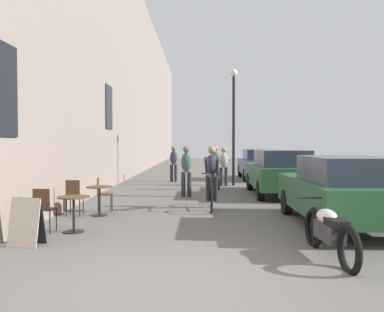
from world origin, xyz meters
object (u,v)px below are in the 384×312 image
(cafe_table_mid, at_px, (100,194))
(cafe_chair_mid_toward_wall, at_px, (74,195))
(sandwich_board_sign, at_px, (27,222))
(pedestrian_far, at_px, (224,164))
(parked_car_nearest, at_px, (340,190))
(street_lamp, at_px, (234,112))
(parked_car_second, at_px, (279,172))
(pedestrian_mid, at_px, (215,165))
(cyclist_on_bicycle, at_px, (212,179))
(pedestrian_near, at_px, (186,168))
(parked_motorcycle, at_px, (330,232))
(cafe_table_near, at_px, (74,206))
(cafe_chair_mid_toward_street, at_px, (102,192))
(parked_car_third, at_px, (259,164))
(cafe_chair_near_toward_street, at_px, (44,207))
(pedestrian_furthest, at_px, (174,162))

(cafe_table_mid, relative_size, cafe_chair_mid_toward_wall, 0.81)
(sandwich_board_sign, xyz_separation_m, pedestrian_far, (4.05, 10.02, 0.49))
(cafe_table_mid, distance_m, parked_car_nearest, 5.59)
(street_lamp, distance_m, parked_car_second, 4.19)
(pedestrian_mid, bearing_deg, cyclist_on_bicycle, -93.56)
(pedestrian_mid, distance_m, street_lamp, 2.95)
(pedestrian_near, xyz_separation_m, parked_car_second, (3.18, 0.45, -0.14))
(sandwich_board_sign, bearing_deg, parked_motorcycle, -7.84)
(cafe_table_near, xyz_separation_m, pedestrian_mid, (3.13, 7.36, 0.45))
(pedestrian_near, distance_m, parked_car_second, 3.21)
(pedestrian_mid, xyz_separation_m, street_lamp, (0.84, 1.84, 2.14))
(cafe_chair_mid_toward_street, bearing_deg, parked_car_third, 60.59)
(cafe_chair_mid_toward_wall, bearing_deg, parked_motorcycle, -35.13)
(cyclist_on_bicycle, xyz_separation_m, parked_car_nearest, (2.65, -2.36, -0.03))
(cafe_chair_near_toward_street, relative_size, parked_car_third, 0.21)
(pedestrian_furthest, bearing_deg, street_lamp, -32.55)
(cyclist_on_bicycle, bearing_deg, pedestrian_far, 83.39)
(cafe_table_near, relative_size, parked_car_third, 0.17)
(cafe_table_near, xyz_separation_m, cafe_chair_near_toward_street, (-0.58, -0.08, -0.00))
(pedestrian_near, relative_size, street_lamp, 0.34)
(street_lamp, bearing_deg, cafe_chair_near_toward_street, -116.12)
(pedestrian_furthest, xyz_separation_m, parked_car_third, (4.14, 1.36, -0.16))
(pedestrian_furthest, relative_size, parked_car_nearest, 0.39)
(pedestrian_near, distance_m, street_lamp, 4.68)
(parked_car_third, bearing_deg, pedestrian_far, -120.42)
(cafe_chair_mid_toward_wall, distance_m, pedestrian_near, 4.55)
(sandwich_board_sign, distance_m, street_lamp, 11.52)
(cafe_chair_mid_toward_wall, xyz_separation_m, pedestrian_furthest, (1.89, 9.07, 0.41))
(sandwich_board_sign, distance_m, cyclist_on_bicycle, 5.28)
(cafe_table_near, distance_m, sandwich_board_sign, 1.18)
(cafe_chair_mid_toward_street, height_order, cafe_chair_mid_toward_wall, same)
(pedestrian_near, bearing_deg, cyclist_on_bicycle, -72.92)
(cafe_chair_mid_toward_street, xyz_separation_m, pedestrian_near, (2.10, 3.01, 0.43))
(street_lamp, xyz_separation_m, parked_car_second, (1.29, -3.25, -2.30))
(cafe_chair_mid_toward_wall, relative_size, pedestrian_far, 0.55)
(cyclist_on_bicycle, bearing_deg, parked_car_nearest, -41.73)
(cyclist_on_bicycle, height_order, pedestrian_mid, pedestrian_mid)
(cafe_chair_near_toward_street, height_order, pedestrian_furthest, pedestrian_furthest)
(cyclist_on_bicycle, height_order, street_lamp, street_lamp)
(cafe_table_near, height_order, street_lamp, street_lamp)
(cafe_chair_mid_toward_street, height_order, pedestrian_mid, pedestrian_mid)
(cafe_chair_mid_toward_street, distance_m, cyclist_on_bicycle, 2.93)
(cafe_table_near, height_order, parked_motorcycle, parked_motorcycle)
(pedestrian_furthest, relative_size, parked_motorcycle, 0.77)
(cyclist_on_bicycle, bearing_deg, sandwich_board_sign, -129.59)
(pedestrian_far, bearing_deg, cafe_table_near, -111.61)
(cafe_chair_near_toward_street, height_order, cafe_chair_mid_toward_street, same)
(pedestrian_far, bearing_deg, parked_motorcycle, -84.73)
(cafe_chair_near_toward_street, bearing_deg, cyclist_on_bicycle, 41.82)
(cafe_chair_near_toward_street, bearing_deg, parked_car_third, 63.82)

